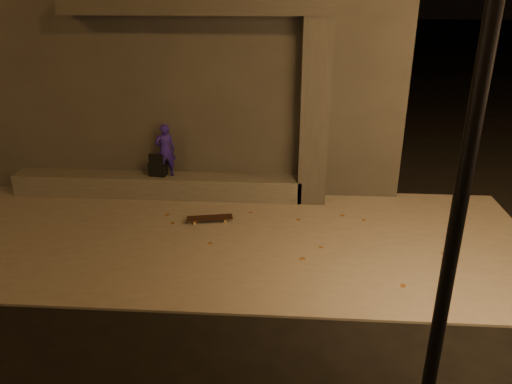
# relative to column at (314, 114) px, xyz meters

# --- Properties ---
(ground) EXTENTS (120.00, 120.00, 0.00)m
(ground) POSITION_rel_column_xyz_m (-1.70, -3.75, -1.84)
(ground) COLOR black
(ground) RESTS_ON ground
(sidewalk) EXTENTS (11.00, 4.40, 0.04)m
(sidewalk) POSITION_rel_column_xyz_m (-1.70, -1.75, -1.82)
(sidewalk) COLOR slate
(sidewalk) RESTS_ON ground
(building) EXTENTS (9.00, 5.10, 5.22)m
(building) POSITION_rel_column_xyz_m (-2.70, 2.74, 0.77)
(building) COLOR #393634
(building) RESTS_ON ground
(ledge) EXTENTS (6.00, 0.55, 0.45)m
(ledge) POSITION_rel_column_xyz_m (-3.20, 0.00, -1.58)
(ledge) COLOR #4B4A44
(ledge) RESTS_ON sidewalk
(column) EXTENTS (0.55, 0.55, 3.60)m
(column) POSITION_rel_column_xyz_m (0.00, 0.00, 0.00)
(column) COLOR #393634
(column) RESTS_ON sidewalk
(canopy) EXTENTS (5.00, 0.70, 0.28)m
(canopy) POSITION_rel_column_xyz_m (-2.20, 0.05, 1.94)
(canopy) COLOR #393634
(canopy) RESTS_ON column
(skateboarder) EXTENTS (0.46, 0.38, 1.10)m
(skateboarder) POSITION_rel_column_xyz_m (-2.98, 0.00, -0.80)
(skateboarder) COLOR #25158E
(skateboarder) RESTS_ON ledge
(backpack) EXTENTS (0.37, 0.26, 0.48)m
(backpack) POSITION_rel_column_xyz_m (-3.16, 0.00, -1.18)
(backpack) COLOR black
(backpack) RESTS_ON ledge
(skateboard) EXTENTS (0.87, 0.39, 0.09)m
(skateboard) POSITION_rel_column_xyz_m (-1.92, -1.18, -1.72)
(skateboard) COLOR black
(skateboard) RESTS_ON sidewalk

